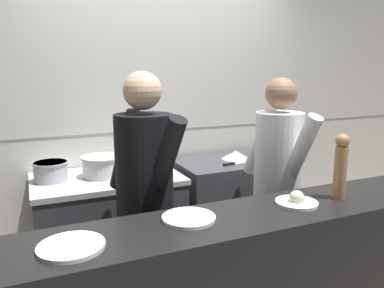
{
  "coord_description": "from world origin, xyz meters",
  "views": [
    {
      "loc": [
        -1.1,
        -1.84,
        1.68
      ],
      "look_at": [
        -0.02,
        0.61,
        1.15
      ],
      "focal_mm": 35.0,
      "sensor_mm": 36.0,
      "label": 1
    }
  ],
  "objects_px": {
    "plated_dish_main": "(71,246)",
    "pepper_mill": "(341,165)",
    "mixing_bowl_steel": "(236,155)",
    "chefs_knife": "(236,163)",
    "oven_range": "(109,230)",
    "plated_dish_dessert": "(297,201)",
    "sauce_pot": "(102,166)",
    "chef_sous": "(277,181)",
    "plated_dish_appetiser": "(189,218)",
    "braising_pot": "(148,158)",
    "chef_head_cook": "(145,197)",
    "stock_pot": "(51,171)"
  },
  "relations": [
    {
      "from": "plated_dish_main",
      "to": "pepper_mill",
      "type": "xyz_separation_m",
      "value": [
        1.45,
        0.02,
        0.18
      ]
    },
    {
      "from": "mixing_bowl_steel",
      "to": "chefs_knife",
      "type": "xyz_separation_m",
      "value": [
        -0.1,
        -0.17,
        -0.03
      ]
    },
    {
      "from": "oven_range",
      "to": "plated_dish_dessert",
      "type": "distance_m",
      "value": 1.59
    },
    {
      "from": "plated_dish_main",
      "to": "sauce_pot",
      "type": "bearing_deg",
      "value": 74.3
    },
    {
      "from": "oven_range",
      "to": "chef_sous",
      "type": "xyz_separation_m",
      "value": [
        1.07,
        -0.71,
        0.47
      ]
    },
    {
      "from": "pepper_mill",
      "to": "chef_sous",
      "type": "height_order",
      "value": "chef_sous"
    },
    {
      "from": "sauce_pot",
      "to": "mixing_bowl_steel",
      "type": "xyz_separation_m",
      "value": [
        1.19,
        0.02,
        -0.03
      ]
    },
    {
      "from": "plated_dish_main",
      "to": "plated_dish_dessert",
      "type": "xyz_separation_m",
      "value": [
        1.17,
        0.04,
        0.01
      ]
    },
    {
      "from": "plated_dish_main",
      "to": "plated_dish_appetiser",
      "type": "relative_size",
      "value": 1.04
    },
    {
      "from": "mixing_bowl_steel",
      "to": "plated_dish_appetiser",
      "type": "distance_m",
      "value": 1.62
    },
    {
      "from": "braising_pot",
      "to": "pepper_mill",
      "type": "bearing_deg",
      "value": -61.66
    },
    {
      "from": "chefs_knife",
      "to": "chef_sous",
      "type": "relative_size",
      "value": 0.2
    },
    {
      "from": "braising_pot",
      "to": "chef_head_cook",
      "type": "xyz_separation_m",
      "value": [
        -0.26,
        -0.76,
        -0.05
      ]
    },
    {
      "from": "braising_pot",
      "to": "chefs_knife",
      "type": "distance_m",
      "value": 0.75
    },
    {
      "from": "mixing_bowl_steel",
      "to": "oven_range",
      "type": "bearing_deg",
      "value": -178.62
    },
    {
      "from": "plated_dish_dessert",
      "to": "plated_dish_main",
      "type": "bearing_deg",
      "value": -178.12
    },
    {
      "from": "stock_pot",
      "to": "chef_sous",
      "type": "bearing_deg",
      "value": -27.04
    },
    {
      "from": "stock_pot",
      "to": "sauce_pot",
      "type": "distance_m",
      "value": 0.37
    },
    {
      "from": "stock_pot",
      "to": "plated_dish_appetiser",
      "type": "height_order",
      "value": "stock_pot"
    },
    {
      "from": "chefs_knife",
      "to": "chef_sous",
      "type": "bearing_deg",
      "value": -89.83
    },
    {
      "from": "sauce_pot",
      "to": "chef_head_cook",
      "type": "bearing_deg",
      "value": -81.5
    },
    {
      "from": "mixing_bowl_steel",
      "to": "pepper_mill",
      "type": "bearing_deg",
      "value": -94.84
    },
    {
      "from": "plated_dish_dessert",
      "to": "pepper_mill",
      "type": "distance_m",
      "value": 0.33
    },
    {
      "from": "oven_range",
      "to": "mixing_bowl_steel",
      "type": "relative_size",
      "value": 4.33
    },
    {
      "from": "stock_pot",
      "to": "braising_pot",
      "type": "xyz_separation_m",
      "value": [
        0.74,
        -0.02,
        0.03
      ]
    },
    {
      "from": "plated_dish_main",
      "to": "chefs_knife",
      "type": "bearing_deg",
      "value": 38.69
    },
    {
      "from": "plated_dish_main",
      "to": "plated_dish_dessert",
      "type": "height_order",
      "value": "plated_dish_dessert"
    },
    {
      "from": "braising_pot",
      "to": "chefs_knife",
      "type": "relative_size",
      "value": 1.0
    },
    {
      "from": "oven_range",
      "to": "plated_dish_appetiser",
      "type": "bearing_deg",
      "value": -83.05
    },
    {
      "from": "chefs_knife",
      "to": "plated_dish_main",
      "type": "relative_size",
      "value": 1.23
    },
    {
      "from": "pepper_mill",
      "to": "sauce_pot",
      "type": "bearing_deg",
      "value": 129.49
    },
    {
      "from": "chef_head_cook",
      "to": "stock_pot",
      "type": "bearing_deg",
      "value": 103.96
    },
    {
      "from": "stock_pot",
      "to": "plated_dish_main",
      "type": "distance_m",
      "value": 1.36
    },
    {
      "from": "oven_range",
      "to": "pepper_mill",
      "type": "bearing_deg",
      "value": -51.09
    },
    {
      "from": "braising_pot",
      "to": "chef_sous",
      "type": "height_order",
      "value": "chef_sous"
    },
    {
      "from": "braising_pot",
      "to": "plated_dish_dessert",
      "type": "bearing_deg",
      "value": -71.77
    },
    {
      "from": "chef_sous",
      "to": "sauce_pot",
      "type": "bearing_deg",
      "value": 139.64
    },
    {
      "from": "chef_sous",
      "to": "mixing_bowl_steel",
      "type": "bearing_deg",
      "value": 75.76
    },
    {
      "from": "sauce_pot",
      "to": "plated_dish_appetiser",
      "type": "bearing_deg",
      "value": -81.75
    },
    {
      "from": "plated_dish_dessert",
      "to": "plated_dish_appetiser",
      "type": "bearing_deg",
      "value": 176.03
    },
    {
      "from": "sauce_pot",
      "to": "plated_dish_main",
      "type": "relative_size",
      "value": 1.14
    },
    {
      "from": "stock_pot",
      "to": "braising_pot",
      "type": "bearing_deg",
      "value": -1.65
    },
    {
      "from": "stock_pot",
      "to": "plated_dish_main",
      "type": "relative_size",
      "value": 0.92
    },
    {
      "from": "plated_dish_appetiser",
      "to": "chef_head_cook",
      "type": "xyz_separation_m",
      "value": [
        -0.07,
        0.5,
        -0.04
      ]
    },
    {
      "from": "oven_range",
      "to": "chef_sous",
      "type": "height_order",
      "value": "chef_sous"
    },
    {
      "from": "oven_range",
      "to": "plated_dish_dessert",
      "type": "relative_size",
      "value": 4.88
    },
    {
      "from": "chefs_knife",
      "to": "chef_sous",
      "type": "xyz_separation_m",
      "value": [
        0.0,
        -0.57,
        0.0
      ]
    },
    {
      "from": "chefs_knife",
      "to": "plated_dish_appetiser",
      "type": "xyz_separation_m",
      "value": [
        -0.91,
        -1.09,
        0.07
      ]
    },
    {
      "from": "stock_pot",
      "to": "sauce_pot",
      "type": "height_order",
      "value": "sauce_pot"
    },
    {
      "from": "braising_pot",
      "to": "plated_dish_appetiser",
      "type": "bearing_deg",
      "value": -98.54
    }
  ]
}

